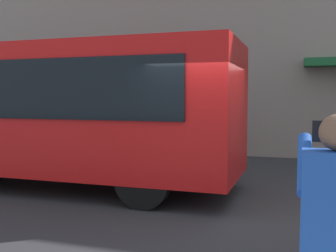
{
  "coord_description": "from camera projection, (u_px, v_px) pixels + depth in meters",
  "views": [
    {
      "loc": [
        -1.18,
        6.9,
        1.94
      ],
      "look_at": [
        1.21,
        -0.4,
        1.39
      ],
      "focal_mm": 42.69,
      "sensor_mm": 36.0,
      "label": 1
    }
  ],
  "objects": [
    {
      "name": "ground_plane",
      "position": [
        226.0,
        208.0,
        7.05
      ],
      "size": [
        60.0,
        60.0,
        0.0
      ],
      "primitive_type": "plane",
      "color": "#2B2B2D"
    },
    {
      "name": "red_bus",
      "position": [
        34.0,
        109.0,
        8.84
      ],
      "size": [
        9.05,
        2.54,
        3.08
      ],
      "color": "red",
      "rests_on": "ground_plane"
    },
    {
      "name": "pedestrian_photographer",
      "position": [
        336.0,
        232.0,
        2.39
      ],
      "size": [
        0.53,
        0.52,
        1.7
      ],
      "color": "#1E2347",
      "rests_on": "sidewalk_curb"
    }
  ]
}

